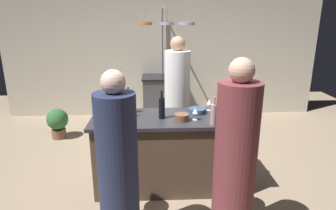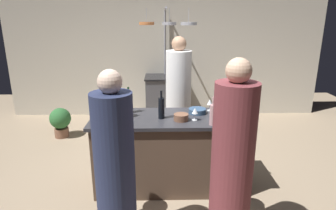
# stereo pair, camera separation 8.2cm
# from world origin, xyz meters

# --- Properties ---
(ground_plane) EXTENTS (9.00, 9.00, 0.00)m
(ground_plane) POSITION_xyz_m (0.00, 0.00, 0.00)
(ground_plane) COLOR gray
(back_wall) EXTENTS (6.40, 0.16, 2.60)m
(back_wall) POSITION_xyz_m (0.00, 2.85, 1.30)
(back_wall) COLOR beige
(back_wall) RESTS_ON ground_plane
(kitchen_island) EXTENTS (1.80, 0.72, 0.90)m
(kitchen_island) POSITION_xyz_m (0.00, 0.00, 0.45)
(kitchen_island) COLOR brown
(kitchen_island) RESTS_ON ground_plane
(stove_range) EXTENTS (0.80, 0.64, 0.89)m
(stove_range) POSITION_xyz_m (0.00, 2.45, 0.45)
(stove_range) COLOR #47474C
(stove_range) RESTS_ON ground_plane
(chef) EXTENTS (0.37, 0.37, 1.76)m
(chef) POSITION_xyz_m (0.17, 0.95, 0.82)
(chef) COLOR white
(chef) RESTS_ON ground_plane
(bar_stool_left) EXTENTS (0.28, 0.28, 0.68)m
(bar_stool_left) POSITION_xyz_m (-0.51, -0.62, 0.38)
(bar_stool_left) COLOR #4C4C51
(bar_stool_left) RESTS_ON ground_plane
(guest_left) EXTENTS (0.35, 0.35, 1.64)m
(guest_left) POSITION_xyz_m (-0.48, -0.99, 0.76)
(guest_left) COLOR #262D4C
(guest_left) RESTS_ON ground_plane
(bar_stool_right) EXTENTS (0.28, 0.28, 0.68)m
(bar_stool_right) POSITION_xyz_m (0.58, -0.62, 0.38)
(bar_stool_right) COLOR #4C4C51
(bar_stool_right) RESTS_ON ground_plane
(guest_right) EXTENTS (0.36, 0.36, 1.73)m
(guest_right) POSITION_xyz_m (0.53, -0.98, 0.80)
(guest_right) COLOR brown
(guest_right) RESTS_ON ground_plane
(overhead_pot_rack) EXTENTS (0.90, 1.42, 2.17)m
(overhead_pot_rack) POSITION_xyz_m (0.03, 1.92, 1.69)
(overhead_pot_rack) COLOR gray
(overhead_pot_rack) RESTS_ON ground_plane
(potted_plant) EXTENTS (0.36, 0.36, 0.52)m
(potted_plant) POSITION_xyz_m (-1.83, 1.57, 0.30)
(potted_plant) COLOR brown
(potted_plant) RESTS_ON ground_plane
(pepper_mill) EXTENTS (0.05, 0.05, 0.21)m
(pepper_mill) POSITION_xyz_m (0.79, -0.05, 1.01)
(pepper_mill) COLOR #382319
(pepper_mill) RESTS_ON kitchen_island
(wine_bottle_rose) EXTENTS (0.07, 0.07, 0.31)m
(wine_bottle_rose) POSITION_xyz_m (0.47, -0.27, 1.02)
(wine_bottle_rose) COLOR #B78C8E
(wine_bottle_rose) RESTS_ON kitchen_island
(wine_bottle_red) EXTENTS (0.07, 0.07, 0.32)m
(wine_bottle_red) POSITION_xyz_m (-0.47, 0.17, 1.03)
(wine_bottle_red) COLOR #143319
(wine_bottle_red) RESTS_ON kitchen_island
(wine_bottle_dark) EXTENTS (0.07, 0.07, 0.33)m
(wine_bottle_dark) POSITION_xyz_m (-0.08, -0.05, 1.03)
(wine_bottle_dark) COLOR black
(wine_bottle_dark) RESTS_ON kitchen_island
(wine_bottle_green) EXTENTS (0.07, 0.07, 0.33)m
(wine_bottle_green) POSITION_xyz_m (0.59, -0.19, 1.03)
(wine_bottle_green) COLOR #193D23
(wine_bottle_green) RESTS_ON kitchen_island
(wine_bottle_white) EXTENTS (0.07, 0.07, 0.32)m
(wine_bottle_white) POSITION_xyz_m (-0.52, -0.02, 1.02)
(wine_bottle_white) COLOR gray
(wine_bottle_white) RESTS_ON kitchen_island
(wine_glass_near_right_guest) EXTENTS (0.07, 0.07, 0.15)m
(wine_glass_near_right_guest) POSITION_xyz_m (0.30, -0.12, 1.01)
(wine_glass_near_right_guest) COLOR silver
(wine_glass_near_right_guest) RESTS_ON kitchen_island
(wine_glass_by_chef) EXTENTS (0.07, 0.07, 0.15)m
(wine_glass_by_chef) POSITION_xyz_m (0.52, 0.22, 1.01)
(wine_glass_by_chef) COLOR silver
(wine_glass_by_chef) RESTS_ON kitchen_island
(wine_glass_near_left_guest) EXTENTS (0.07, 0.07, 0.15)m
(wine_glass_near_left_guest) POSITION_xyz_m (-0.44, 0.05, 1.01)
(wine_glass_near_left_guest) COLOR silver
(wine_glass_near_left_guest) RESTS_ON kitchen_island
(mixing_bowl_blue) EXTENTS (0.21, 0.21, 0.06)m
(mixing_bowl_blue) POSITION_xyz_m (0.35, 0.13, 0.93)
(mixing_bowl_blue) COLOR #334C6B
(mixing_bowl_blue) RESTS_ON kitchen_island
(mixing_bowl_wooden) EXTENTS (0.17, 0.17, 0.08)m
(mixing_bowl_wooden) POSITION_xyz_m (0.14, -0.12, 0.94)
(mixing_bowl_wooden) COLOR brown
(mixing_bowl_wooden) RESTS_ON kitchen_island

